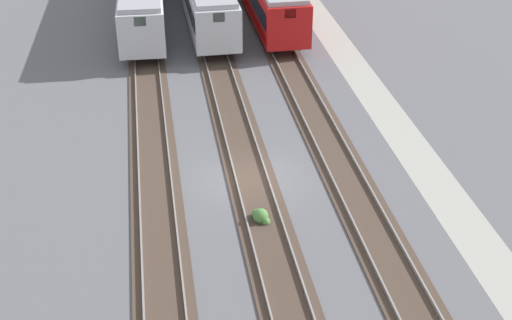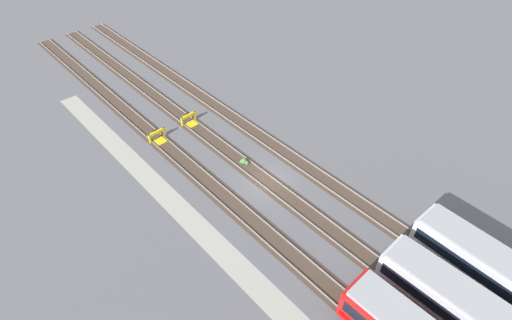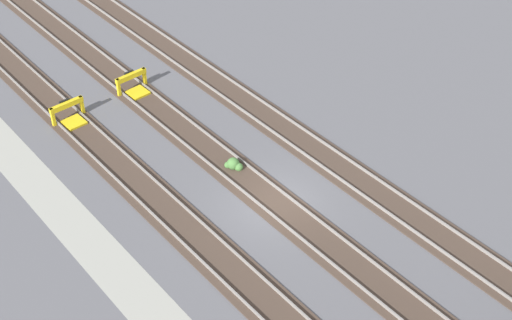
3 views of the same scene
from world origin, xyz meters
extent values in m
plane|color=#5B5B60|center=(0.00, 0.00, 0.00)|extent=(400.00, 400.00, 0.00)
cube|color=#9E9E93|center=(0.00, -8.16, 0.00)|extent=(54.00, 2.00, 0.01)
cube|color=#47382D|center=(0.00, -4.29, 0.03)|extent=(90.00, 2.24, 0.06)
cube|color=gray|center=(0.00, -3.58, 0.14)|extent=(90.00, 0.07, 0.15)
cube|color=gray|center=(0.00, -5.01, 0.14)|extent=(90.00, 0.07, 0.15)
cube|color=#47382D|center=(0.00, 0.00, 0.03)|extent=(90.00, 2.24, 0.06)
cube|color=gray|center=(0.00, 0.72, 0.14)|extent=(90.00, 0.07, 0.15)
cube|color=gray|center=(0.00, -0.72, 0.14)|extent=(90.00, 0.07, 0.15)
cube|color=#47382D|center=(0.00, 4.29, 0.03)|extent=(90.00, 2.24, 0.06)
cube|color=gray|center=(0.00, 5.01, 0.14)|extent=(90.00, 0.07, 0.15)
cube|color=gray|center=(0.00, 3.58, 0.14)|extent=(90.00, 0.07, 0.15)
cube|color=yellow|center=(-12.53, -3.39, 0.57)|extent=(0.18, 0.18, 1.15)
cube|color=yellow|center=(-12.48, -5.19, 0.57)|extent=(0.18, 0.18, 1.15)
cube|color=yellow|center=(-12.51, -4.29, 1.00)|extent=(0.29, 2.01, 0.30)
cube|color=yellow|center=(-11.96, -4.28, 0.09)|extent=(1.13, 1.11, 0.18)
cube|color=black|center=(-12.69, -4.30, 1.00)|extent=(0.13, 0.60, 0.44)
cube|color=yellow|center=(-12.80, 0.90, 0.57)|extent=(0.19, 0.19, 1.15)
cube|color=yellow|center=(-12.74, -0.90, 0.57)|extent=(0.19, 0.19, 1.15)
cube|color=yellow|center=(-12.77, 0.00, 1.00)|extent=(0.31, 2.01, 0.30)
cube|color=yellow|center=(-12.22, 0.02, 0.09)|extent=(1.14, 1.12, 0.18)
cube|color=black|center=(-12.95, -0.01, 1.00)|extent=(0.14, 0.60, 0.44)
sphere|color=#4C7F3D|center=(-3.38, 0.12, 0.28)|extent=(0.64, 0.64, 0.64)
sphere|color=#4C7F3D|center=(-3.08, 0.24, 0.18)|extent=(0.44, 0.44, 0.44)
sphere|color=#4C7F3D|center=(-3.60, -0.06, 0.14)|extent=(0.36, 0.36, 0.36)
camera|label=1|loc=(-27.08, 4.12, 17.05)|focal=50.00mm
camera|label=2|loc=(19.59, -19.03, 27.05)|focal=28.00mm
camera|label=3|loc=(18.87, -16.87, 23.20)|focal=50.00mm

